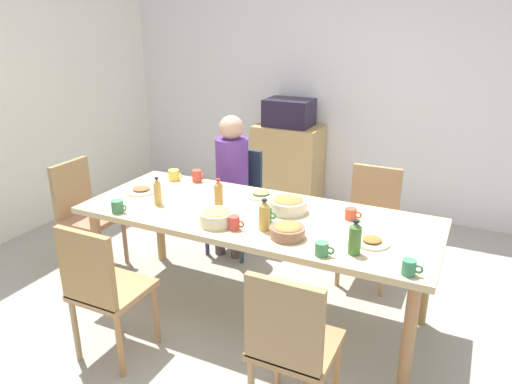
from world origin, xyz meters
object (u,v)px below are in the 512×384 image
at_px(chair_4, 237,195).
at_px(cup_4, 234,223).
at_px(plate_1, 372,241).
at_px(cup_6, 322,249).
at_px(cup_5, 174,175).
at_px(chair_2, 291,342).
at_px(bottle_3, 355,238).
at_px(bowl_1, 217,217).
at_px(bottle_0, 157,192).
at_px(bottle_2, 264,216).
at_px(cup_0, 118,206).
at_px(bottle_1, 219,197).
at_px(side_cabinet, 288,167).
at_px(chair_1, 83,209).
at_px(dining_table, 256,223).
at_px(microwave, 289,113).
at_px(plate_2, 261,194).
at_px(chair_0, 102,286).
at_px(cup_7, 409,267).
at_px(plate_0, 142,190).
at_px(cup_3, 266,214).
at_px(cup_2, 351,214).
at_px(bowl_0, 288,204).
at_px(chair_3, 371,218).
at_px(bowl_2, 288,231).
at_px(cup_1, 197,176).

distance_m(chair_4, cup_4, 1.30).
distance_m(plate_1, cup_6, 0.34).
distance_m(cup_4, cup_5, 1.07).
height_order(chair_2, cup_4, chair_2).
bearing_deg(bottle_3, plate_1, 69.64).
relative_size(chair_4, cup_6, 8.15).
relative_size(chair_4, bowl_1, 4.11).
bearing_deg(bottle_0, bottle_2, -4.27).
bearing_deg(cup_0, bottle_1, 24.53).
bearing_deg(bottle_2, plate_1, 8.62).
relative_size(plate_1, side_cabinet, 0.23).
relative_size(chair_1, bottle_3, 4.47).
distance_m(cup_0, side_cabinet, 2.41).
bearing_deg(cup_4, plate_1, 11.86).
bearing_deg(dining_table, chair_4, 125.09).
bearing_deg(microwave, bottle_2, -71.62).
xyz_separation_m(plate_2, cup_0, (-0.72, -0.69, 0.03)).
relative_size(cup_6, side_cabinet, 0.12).
bearing_deg(bottle_0, cup_0, -123.70).
bearing_deg(chair_1, cup_4, -10.48).
xyz_separation_m(chair_0, bottle_3, (1.32, 0.56, 0.34)).
height_order(chair_2, bottle_0, bottle_0).
bearing_deg(side_cabinet, cup_7, -55.77).
xyz_separation_m(chair_1, plate_0, (0.62, 0.00, 0.26)).
distance_m(chair_2, cup_7, 0.70).
distance_m(chair_1, microwave, 2.28).
relative_size(dining_table, bottle_2, 11.73).
distance_m(cup_3, cup_4, 0.23).
xyz_separation_m(plate_0, cup_2, (1.54, 0.17, 0.02)).
relative_size(cup_7, bottle_3, 0.53).
xyz_separation_m(plate_2, bowl_0, (0.29, -0.19, 0.04)).
bearing_deg(bowl_0, bottle_2, -93.43).
height_order(dining_table, chair_3, chair_3).
xyz_separation_m(bowl_2, cup_0, (-1.16, -0.13, -0.00)).
distance_m(bottle_0, microwave, 2.15).
distance_m(cup_1, cup_2, 1.31).
bearing_deg(cup_2, plate_1, -55.35).
bearing_deg(cup_3, side_cabinet, 108.34).
relative_size(cup_5, bottle_2, 0.60).
bearing_deg(cup_0, chair_1, 152.18).
relative_size(cup_2, cup_3, 0.99).
bearing_deg(cup_7, plate_1, 132.56).
distance_m(chair_3, plate_1, 1.01).
bearing_deg(bowl_0, chair_4, 136.82).
bearing_deg(cup_1, chair_3, 19.82).
xyz_separation_m(cup_3, cup_6, (0.46, -0.28, -0.01)).
xyz_separation_m(cup_6, bottle_3, (0.15, 0.10, 0.06)).
xyz_separation_m(dining_table, plate_1, (0.80, -0.12, 0.09)).
bearing_deg(plate_0, bowl_1, -18.60).
bearing_deg(chair_4, bottle_1, -68.68).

